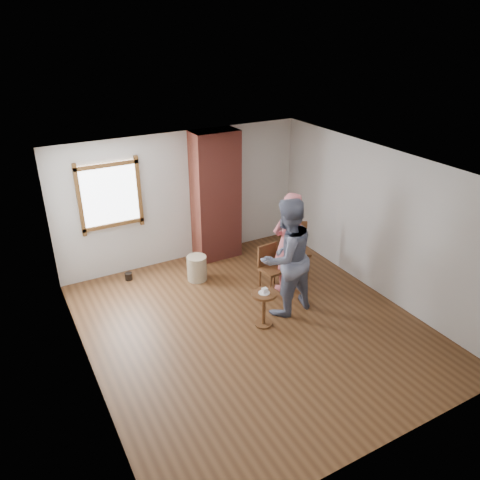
% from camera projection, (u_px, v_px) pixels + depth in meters
% --- Properties ---
extents(ground, '(5.50, 5.50, 0.00)m').
position_uv_depth(ground, '(253.00, 326.00, 7.53)').
color(ground, brown).
rests_on(ground, ground).
extents(room_shell, '(5.04, 5.52, 2.62)m').
position_uv_depth(room_shell, '(231.00, 210.00, 7.20)').
color(room_shell, silver).
rests_on(room_shell, ground).
extents(brick_chimney, '(0.90, 0.50, 2.60)m').
position_uv_depth(brick_chimney, '(216.00, 196.00, 9.21)').
color(brick_chimney, '#A24639').
rests_on(brick_chimney, ground).
extents(stoneware_crock, '(0.43, 0.43, 0.48)m').
position_uv_depth(stoneware_crock, '(197.00, 268.00, 8.77)').
color(stoneware_crock, '#C1AF8B').
rests_on(stoneware_crock, ground).
extents(dark_pot, '(0.14, 0.14, 0.14)m').
position_uv_depth(dark_pot, '(129.00, 276.00, 8.83)').
color(dark_pot, black).
rests_on(dark_pot, ground).
extents(dining_chair_left, '(0.43, 0.43, 0.86)m').
position_uv_depth(dining_chair_left, '(271.00, 265.00, 8.36)').
color(dining_chair_left, brown).
rests_on(dining_chair_left, ground).
extents(dining_chair_right, '(0.61, 0.61, 1.01)m').
position_uv_depth(dining_chair_right, '(295.00, 246.00, 8.87)').
color(dining_chair_right, brown).
rests_on(dining_chair_right, ground).
extents(side_table, '(0.40, 0.40, 0.60)m').
position_uv_depth(side_table, '(264.00, 303.00, 7.39)').
color(side_table, brown).
rests_on(side_table, ground).
extents(cake_plate, '(0.18, 0.18, 0.01)m').
position_uv_depth(cake_plate, '(264.00, 293.00, 7.30)').
color(cake_plate, white).
rests_on(cake_plate, side_table).
extents(cake_slice, '(0.08, 0.07, 0.06)m').
position_uv_depth(cake_slice, '(265.00, 291.00, 7.29)').
color(cake_slice, white).
rests_on(cake_slice, cake_plate).
extents(man, '(1.06, 0.88, 2.01)m').
position_uv_depth(man, '(286.00, 257.00, 7.51)').
color(man, '#141B38').
rests_on(man, ground).
extents(person_pink, '(0.71, 0.49, 1.84)m').
position_uv_depth(person_pink, '(289.00, 242.00, 8.20)').
color(person_pink, '#E17079').
rests_on(person_pink, ground).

